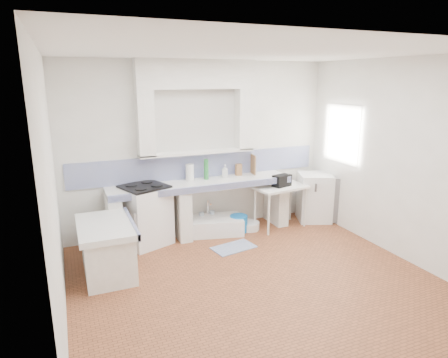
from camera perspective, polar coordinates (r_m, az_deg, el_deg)
name	(u,v)px	position (r m, az deg, el deg)	size (l,w,h in m)	color
floor	(254,279)	(5.20, 4.40, -14.43)	(4.50, 4.50, 0.00)	brown
ceiling	(259,52)	(4.56, 5.11, 18.06)	(4.50, 4.50, 0.00)	white
wall_back	(201,148)	(6.49, -3.43, 4.61)	(4.50, 4.50, 0.00)	white
wall_front	(380,233)	(3.14, 21.90, -7.37)	(4.50, 4.50, 0.00)	white
wall_left	(52,195)	(4.19, -23.79, -2.17)	(4.50, 4.50, 0.00)	white
wall_right	(398,159)	(6.05, 24.06, 2.63)	(4.50, 4.50, 0.00)	white
alcove_mass	(196,74)	(6.24, -4.10, 15.04)	(1.90, 0.25, 0.45)	white
window_frame	(351,134)	(6.99, 18.11, 6.29)	(0.35, 0.86, 1.06)	#382112
lace_valance	(346,112)	(6.85, 17.43, 9.40)	(0.01, 0.84, 0.24)	white
counter_slab	(202,184)	(6.30, -3.30, -0.73)	(3.00, 0.60, 0.08)	white
counter_lip	(208,188)	(6.04, -2.42, -1.38)	(3.00, 0.04, 0.10)	navy
counter_pier_left	(114,222)	(6.14, -15.72, -6.09)	(0.20, 0.55, 0.82)	white
counter_pier_mid	(181,213)	(6.33, -6.24, -4.98)	(0.20, 0.55, 0.82)	white
counter_pier_right	(276,200)	(7.00, 7.63, -3.12)	(0.20, 0.55, 0.82)	white
peninsula_top	(106,227)	(5.29, -16.93, -6.66)	(0.70, 1.10, 0.08)	white
peninsula_base	(108,252)	(5.42, -16.65, -10.12)	(0.60, 1.00, 0.62)	white
peninsula_lip	(131,223)	(5.32, -13.38, -6.27)	(0.04, 1.10, 0.10)	navy
backsplash	(201,165)	(6.53, -3.34, 1.99)	(4.27, 0.03, 0.40)	navy
stove	(146,216)	(6.17, -11.38, -5.29)	(0.64, 0.62, 0.91)	white
sink	(212,226)	(6.56, -1.75, -6.90)	(1.00, 0.54, 0.24)	white
side_table	(280,207)	(6.80, 8.22, -4.03)	(0.88, 0.49, 0.04)	white
fridge	(314,197)	(7.24, 13.06, -2.59)	(0.56, 0.56, 0.86)	white
bucket_red	(199,226)	(6.54, -3.61, -6.94)	(0.27, 0.27, 0.25)	#A92122
bucket_orange	(220,226)	(6.53, -0.62, -6.85)	(0.29, 0.29, 0.27)	red
bucket_blue	(239,224)	(6.62, 2.15, -6.52)	(0.30, 0.30, 0.28)	blue
basin_white	(249,226)	(6.74, 3.73, -6.82)	(0.34, 0.34, 0.13)	white
water_bottle_a	(202,221)	(6.66, -3.29, -6.21)	(0.08, 0.08, 0.32)	silver
water_bottle_b	(212,220)	(6.72, -1.75, -5.97)	(0.09, 0.09, 0.32)	silver
black_bag	(282,181)	(6.68, 8.45, -0.23)	(0.31, 0.18, 0.20)	black
green_bottle_a	(206,170)	(6.43, -2.68, 1.31)	(0.06, 0.06, 0.29)	#257A34
green_bottle_b	(206,169)	(6.39, -2.61, 1.42)	(0.07, 0.07, 0.34)	#257A34
knife_block	(239,170)	(6.66, 2.13, 1.38)	(0.10, 0.08, 0.20)	olive
cutting_board	(253,164)	(6.77, 4.28, 2.13)	(0.02, 0.24, 0.33)	olive
paper_towel	(190,172)	(6.35, -5.03, 0.97)	(0.13, 0.13, 0.27)	white
soap_bottle	(225,171)	(6.54, 0.13, 1.16)	(0.09, 0.10, 0.21)	white
rug	(234,247)	(6.05, 1.43, -9.96)	(0.65, 0.37, 0.01)	#364A8A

